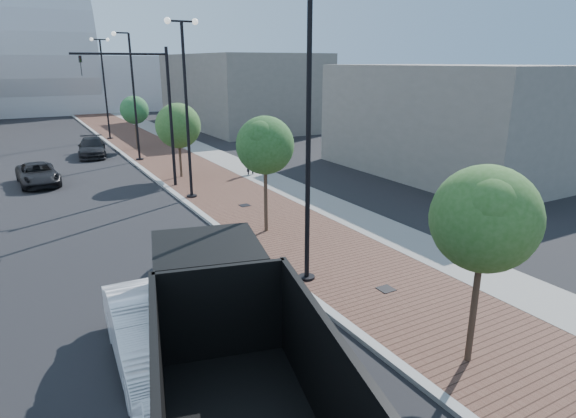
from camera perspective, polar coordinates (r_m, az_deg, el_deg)
sidewalk at (r=44.81m, az=-15.16°, el=7.20°), size 7.00×140.00×0.12m
concrete_strip at (r=45.54m, az=-11.85°, el=7.59°), size 2.40×140.00×0.13m
curb at (r=44.08m, az=-19.57°, el=6.68°), size 0.30×140.00×0.14m
dump_truck at (r=9.64m, az=-6.71°, el=-19.74°), size 5.65×13.62×3.48m
white_sedan at (r=12.61m, az=-15.59°, el=-14.01°), size 2.10×5.28×1.71m
dark_car_mid at (r=33.21m, az=-27.36°, el=3.67°), size 2.44×4.80×1.30m
dark_car_far at (r=41.52m, az=-22.07°, el=6.74°), size 2.69×5.18×1.44m
pedestrian at (r=31.68m, az=-4.53°, el=5.58°), size 0.78×0.57×1.96m
streetlight_1 at (r=15.37m, az=2.02°, el=6.19°), size 1.44×0.56×9.21m
streetlight_2 at (r=26.23m, az=-11.84°, el=11.39°), size 1.72×0.56×9.28m
streetlight_3 at (r=37.81m, az=-17.76°, el=11.84°), size 1.44×0.56×9.21m
streetlight_4 at (r=49.58m, az=-20.75°, el=13.15°), size 1.72×0.56×9.28m
traffic_mast at (r=28.85m, az=-15.49°, el=11.94°), size 5.09×0.20×8.00m
tree_0 at (r=11.89m, az=22.21°, el=-1.07°), size 2.50×2.47×5.04m
tree_1 at (r=20.33m, az=-2.64°, el=7.48°), size 2.47×2.44×5.10m
tree_2 at (r=31.47m, az=-12.73°, el=9.53°), size 2.80×2.80×4.77m
tree_3 at (r=43.03m, az=-17.58°, el=11.05°), size 2.37×2.32×4.52m
convention_center at (r=88.04m, az=-26.91°, el=14.44°), size 50.00×30.00×50.00m
commercial_block_ne at (r=57.91m, az=-5.79°, el=13.71°), size 12.00×22.00×8.00m
commercial_block_e at (r=34.39m, az=18.68°, el=9.90°), size 10.00×16.00×7.00m
utility_cover_1 at (r=16.27m, az=11.46°, el=-9.21°), size 0.50×0.50×0.02m
utility_cover_2 at (r=24.99m, az=-5.12°, el=0.44°), size 0.50×0.50×0.02m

